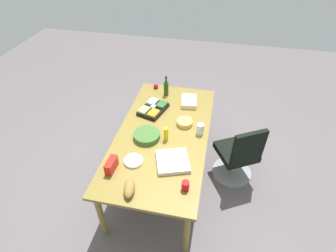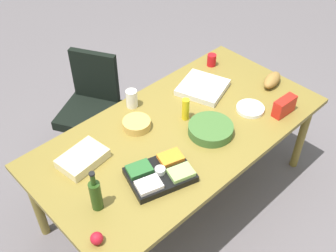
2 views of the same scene
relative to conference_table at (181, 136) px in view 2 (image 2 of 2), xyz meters
The scene contains 16 objects.
ground_plane 0.72m from the conference_table, ahead, with size 10.00×10.00×0.00m, color #645C5F.
conference_table is the anchor object (origin of this frame).
office_chair 1.07m from the conference_table, 81.33° to the right, with size 0.65×0.65×0.98m.
salad_bowl 0.25m from the conference_table, 126.08° to the left, with size 0.33×0.33×0.07m, color #3F692E.
veggie_tray 0.51m from the conference_table, 28.86° to the left, with size 0.49×0.41×0.09m.
paper_plate_stack 0.60m from the conference_table, 158.39° to the left, with size 0.22×0.22×0.03m, color white.
pizza_box 0.54m from the conference_table, 155.27° to the right, with size 0.36×0.36×0.05m, color silver.
sheet_cake 0.77m from the conference_table, 17.54° to the right, with size 0.32×0.22×0.07m, color beige.
apple_red 1.09m from the conference_table, 18.64° to the left, with size 0.08×0.08×0.08m, color red.
mustard_bottle 0.21m from the conference_table, 150.05° to the right, with size 0.06×0.06×0.18m, color yellow.
chip_bowl 0.35m from the conference_table, 47.60° to the right, with size 0.21×0.21×0.06m, color gold.
bread_loaf 0.97m from the conference_table, behind, with size 0.24×0.11×0.10m, color olive.
wine_bottle 0.91m from the conference_table, ahead, with size 0.09×0.09×0.32m.
mayo_jar 0.49m from the conference_table, 79.61° to the right, with size 0.09×0.09×0.15m, color white.
red_solo_cup 0.92m from the conference_table, 152.65° to the right, with size 0.08×0.08×0.11m, color red.
chip_bag_red 0.84m from the conference_table, 149.54° to the left, with size 0.20×0.08×0.14m, color red.
Camera 2 is at (1.63, 1.56, 2.86)m, focal length 43.60 mm.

